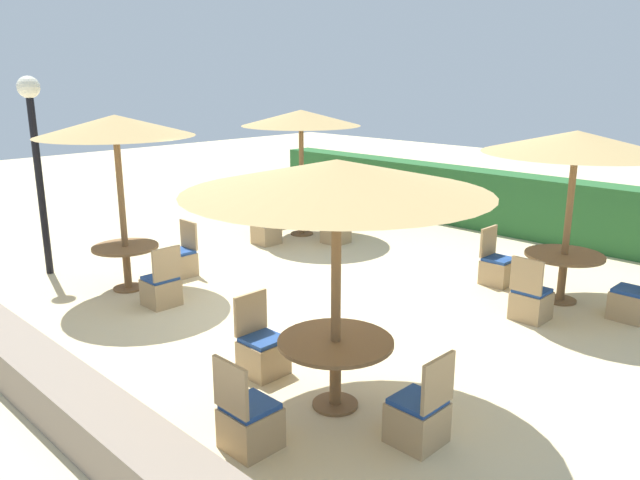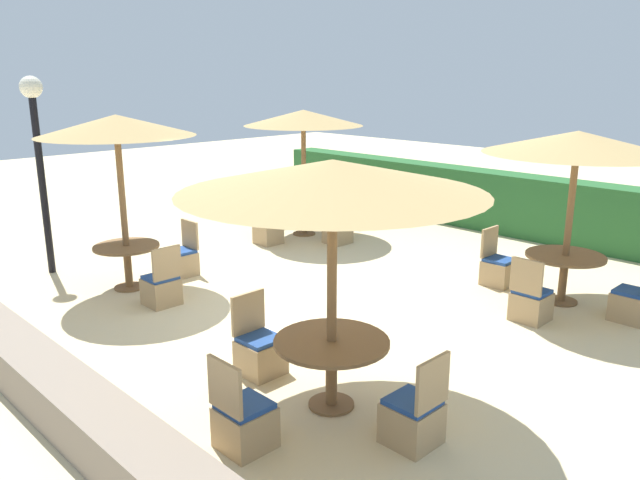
# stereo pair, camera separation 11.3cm
# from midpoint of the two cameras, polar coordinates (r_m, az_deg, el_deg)

# --- Properties ---
(ground_plane) EXTENTS (40.00, 40.00, 0.00)m
(ground_plane) POSITION_cam_midpoint_polar(r_m,az_deg,el_deg) (9.37, -2.95, -6.00)
(ground_plane) COLOR beige
(hedge_row) EXTENTS (13.00, 0.70, 1.28)m
(hedge_row) POSITION_cam_midpoint_polar(r_m,az_deg,el_deg) (14.06, 16.39, 3.27)
(hedge_row) COLOR #28602D
(hedge_row) RESTS_ON ground_plane
(stone_border) EXTENTS (10.00, 0.56, 0.50)m
(stone_border) POSITION_cam_midpoint_polar(r_m,az_deg,el_deg) (7.50, -25.01, -10.98)
(stone_border) COLOR gray
(stone_border) RESTS_ON ground_plane
(lamp_post) EXTENTS (0.36, 0.36, 3.32)m
(lamp_post) POSITION_cam_midpoint_polar(r_m,az_deg,el_deg) (11.39, -24.93, 8.58)
(lamp_post) COLOR black
(lamp_post) RESTS_ON ground_plane
(parasol_front_left) EXTENTS (2.38, 2.38, 2.76)m
(parasol_front_left) POSITION_cam_midpoint_polar(r_m,az_deg,el_deg) (10.02, -18.54, 9.80)
(parasol_front_left) COLOR brown
(parasol_front_left) RESTS_ON ground_plane
(round_table_front_left) EXTENTS (1.03, 1.03, 0.72)m
(round_table_front_left) POSITION_cam_midpoint_polar(r_m,az_deg,el_deg) (10.38, -17.62, -1.36)
(round_table_front_left) COLOR brown
(round_table_front_left) RESTS_ON ground_plane
(patio_chair_front_left_east) EXTENTS (0.46, 0.46, 0.93)m
(patio_chair_front_left_east) POSITION_cam_midpoint_polar(r_m,az_deg,el_deg) (9.59, -14.62, -4.32)
(patio_chair_front_left_east) COLOR tan
(patio_chair_front_left_east) RESTS_ON ground_plane
(patio_chair_front_left_north) EXTENTS (0.46, 0.46, 0.93)m
(patio_chair_front_left_north) POSITION_cam_midpoint_polar(r_m,az_deg,el_deg) (10.90, -12.93, -1.87)
(patio_chair_front_left_north) COLOR tan
(patio_chair_front_left_north) RESTS_ON ground_plane
(parasol_back_right) EXTENTS (2.65, 2.65, 2.57)m
(parasol_back_right) POSITION_cam_midpoint_polar(r_m,az_deg,el_deg) (9.68, 22.08, 8.25)
(parasol_back_right) COLOR brown
(parasol_back_right) RESTS_ON ground_plane
(round_table_back_right) EXTENTS (1.15, 1.15, 0.74)m
(round_table_back_right) POSITION_cam_midpoint_polar(r_m,az_deg,el_deg) (10.02, 21.08, -1.99)
(round_table_back_right) COLOR brown
(round_table_back_right) RESTS_ON ground_plane
(patio_chair_back_right_west) EXTENTS (0.46, 0.46, 0.93)m
(patio_chair_back_right_west) POSITION_cam_midpoint_polar(r_m,az_deg,el_deg) (10.60, 15.59, -2.53)
(patio_chair_back_right_west) COLOR tan
(patio_chair_back_right_west) RESTS_ON ground_plane
(patio_chair_back_right_south) EXTENTS (0.46, 0.46, 0.93)m
(patio_chair_back_right_south) POSITION_cam_midpoint_polar(r_m,az_deg,el_deg) (9.23, 18.36, -5.38)
(patio_chair_back_right_south) COLOR tan
(patio_chair_back_right_south) RESTS_ON ground_plane
(patio_chair_back_right_east) EXTENTS (0.46, 0.46, 0.93)m
(patio_chair_back_right_east) POSITION_cam_midpoint_polar(r_m,az_deg,el_deg) (9.77, 26.26, -5.07)
(patio_chair_back_right_east) COLOR tan
(patio_chair_back_right_east) RESTS_ON ground_plane
(parasol_back_left) EXTENTS (2.46, 2.46, 2.63)m
(parasol_back_left) POSITION_cam_midpoint_polar(r_m,az_deg,el_deg) (13.04, -2.00, 11.05)
(parasol_back_left) COLOR brown
(parasol_back_left) RESTS_ON ground_plane
(round_table_back_left) EXTENTS (1.13, 1.13, 0.75)m
(round_table_back_left) POSITION_cam_midpoint_polar(r_m,az_deg,el_deg) (13.29, -1.93, 3.05)
(round_table_back_left) COLOR brown
(round_table_back_left) RESTS_ON ground_plane
(patio_chair_back_left_west) EXTENTS (0.46, 0.46, 0.93)m
(patio_chair_back_left_west) POSITION_cam_midpoint_polar(r_m,az_deg,el_deg) (14.08, -4.70, 2.27)
(patio_chair_back_left_west) COLOR tan
(patio_chair_back_left_west) RESTS_ON ground_plane
(patio_chair_back_left_south) EXTENTS (0.46, 0.46, 0.93)m
(patio_chair_back_left_south) POSITION_cam_midpoint_polar(r_m,az_deg,el_deg) (12.66, -5.26, 0.80)
(patio_chair_back_left_south) COLOR tan
(patio_chair_back_left_south) RESTS_ON ground_plane
(patio_chair_back_left_north) EXTENTS (0.46, 0.46, 0.93)m
(patio_chair_back_left_north) POSITION_cam_midpoint_polar(r_m,az_deg,el_deg) (14.02, 1.05, 2.27)
(patio_chair_back_left_north) COLOR tan
(patio_chair_back_left_north) RESTS_ON ground_plane
(patio_chair_back_left_east) EXTENTS (0.46, 0.46, 0.93)m
(patio_chair_back_left_east) POSITION_cam_midpoint_polar(r_m,az_deg,el_deg) (12.67, 1.25, 0.87)
(patio_chair_back_left_east) COLOR tan
(patio_chair_back_left_east) RESTS_ON ground_plane
(parasol_front_right) EXTENTS (2.99, 2.99, 2.58)m
(parasol_front_right) POSITION_cam_midpoint_polar(r_m,az_deg,el_deg) (5.92, 0.99, 5.75)
(parasol_front_right) COLOR brown
(parasol_front_right) RESTS_ON ground_plane
(round_table_front_right) EXTENTS (1.19, 1.19, 0.74)m
(round_table_front_right) POSITION_cam_midpoint_polar(r_m,az_deg,el_deg) (6.46, 0.92, -10.24)
(round_table_front_right) COLOR brown
(round_table_front_right) RESTS_ON ground_plane
(patio_chair_front_right_west) EXTENTS (0.46, 0.46, 0.93)m
(patio_chair_front_right_west) POSITION_cam_midpoint_polar(r_m,az_deg,el_deg) (7.30, -5.75, -10.14)
(patio_chair_front_right_west) COLOR tan
(patio_chair_front_right_west) RESTS_ON ground_plane
(patio_chair_front_right_east) EXTENTS (0.46, 0.46, 0.93)m
(patio_chair_front_right_east) POSITION_cam_midpoint_polar(r_m,az_deg,el_deg) (6.09, 8.46, -15.74)
(patio_chair_front_right_east) COLOR tan
(patio_chair_front_right_east) RESTS_ON ground_plane
(patio_chair_front_right_south) EXTENTS (0.46, 0.46, 0.93)m
(patio_chair_front_right_south) POSITION_cam_midpoint_polar(r_m,az_deg,el_deg) (5.99, -7.07, -16.23)
(patio_chair_front_right_south) COLOR tan
(patio_chair_front_right_south) RESTS_ON ground_plane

